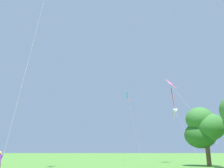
# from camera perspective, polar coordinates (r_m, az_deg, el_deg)

# --- Properties ---
(kite_white_distant) EXTENTS (1.51, 8.62, 9.20)m
(kite_white_distant) POSITION_cam_1_polar(r_m,az_deg,el_deg) (42.57, 15.25, -6.14)
(kite_white_distant) COLOR white
(kite_white_distant) RESTS_ON ground_plane
(kite_pink_low) EXTENTS (3.85, 12.27, 12.71)m
(kite_pink_low) POSITION_cam_1_polar(r_m,az_deg,el_deg) (37.31, 14.64, -1.12)
(kite_pink_low) COLOR pink
(kite_pink_low) RESTS_ON ground_plane
(kite_teal_box) EXTENTS (2.38, 4.26, 13.06)m
(kite_teal_box) POSITION_cam_1_polar(r_m,az_deg,el_deg) (46.44, 4.00, -2.80)
(kite_teal_box) COLOR teal
(kite_teal_box) RESTS_ON ground_plane
(person_in_red_shirt) EXTENTS (0.55, 0.26, 1.72)m
(person_in_red_shirt) POSITION_cam_1_polar(r_m,az_deg,el_deg) (19.48, -25.55, -16.62)
(person_in_red_shirt) COLOR #665B4C
(person_in_red_shirt) RESTS_ON ground_plane
(tree_right_cluster) EXTENTS (4.51, 4.66, 6.96)m
(tree_right_cluster) POSITION_cam_1_polar(r_m,az_deg,el_deg) (30.97, 21.62, -9.95)
(tree_right_cluster) COLOR brown
(tree_right_cluster) RESTS_ON ground_plane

